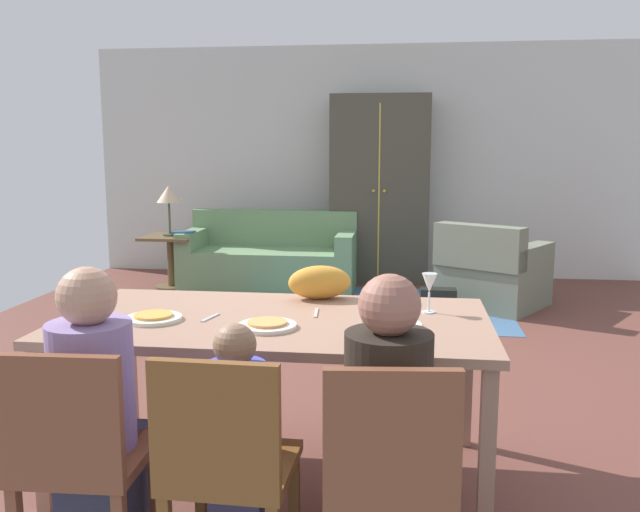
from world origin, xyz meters
TOP-DOWN VIEW (x-y plane):
  - ground_plane at (0.00, 0.48)m, footprint 6.49×6.16m
  - back_wall at (0.00, 3.61)m, footprint 6.49×0.10m
  - dining_table at (-0.08, -1.55)m, footprint 1.92×1.01m
  - plate_near_man at (-0.61, -1.67)m, footprint 0.25×0.25m
  - pizza_near_man at (-0.61, -1.67)m, footprint 0.17×0.17m
  - plate_near_child at (-0.08, -1.73)m, footprint 0.25×0.25m
  - pizza_near_child at (-0.08, -1.73)m, footprint 0.17×0.17m
  - plate_near_woman at (0.44, -1.65)m, footprint 0.25×0.25m
  - wine_glass at (0.61, -1.37)m, footprint 0.07×0.07m
  - fork at (-0.37, -1.60)m, footprint 0.05×0.15m
  - knife at (0.09, -1.45)m, footprint 0.03×0.17m
  - dining_chair_man at (-0.61, -2.41)m, footprint 0.44×0.44m
  - person_man at (-0.61, -2.24)m, footprint 0.30×0.41m
  - dining_chair_child at (-0.09, -2.41)m, footprint 0.43×0.43m
  - person_child at (-0.08, -2.24)m, footprint 0.22×0.29m
  - dining_chair_woman at (0.45, -2.41)m, footprint 0.46×0.46m
  - person_woman at (0.44, -2.24)m, footprint 0.31×0.41m
  - cat at (0.07, -1.14)m, footprint 0.35×0.24m
  - area_rug at (0.19, 1.87)m, footprint 2.60×1.80m
  - couch at (-0.98, 2.73)m, footprint 1.88×0.86m
  - armchair at (1.32, 2.02)m, footprint 1.18×1.18m
  - armoire at (0.20, 3.22)m, footprint 1.10×0.59m
  - side_table at (-2.03, 2.47)m, footprint 0.56×0.56m
  - table_lamp at (-2.03, 2.47)m, footprint 0.26×0.26m
  - book_lower at (-1.85, 2.50)m, footprint 0.22×0.16m
  - book_upper at (-1.86, 2.43)m, footprint 0.22×0.16m
  - handbag at (0.80, 1.57)m, footprint 0.32×0.16m

SIDE VIEW (x-z plane):
  - ground_plane at x=0.00m, z-range -0.02..0.00m
  - area_rug at x=0.19m, z-range 0.00..0.01m
  - handbag at x=0.80m, z-range 0.00..0.26m
  - couch at x=-0.98m, z-range -0.11..0.71m
  - armchair at x=1.32m, z-range -0.09..0.73m
  - side_table at x=-2.03m, z-range 0.09..0.67m
  - person_child at x=-0.08m, z-range -0.03..0.89m
  - dining_chair_man at x=-0.61m, z-range 0.06..0.93m
  - dining_chair_child at x=-0.09m, z-range 0.06..0.93m
  - dining_chair_woman at x=0.45m, z-range 0.06..0.93m
  - person_man at x=-0.61m, z-range -0.04..1.07m
  - person_woman at x=0.44m, z-range -0.04..1.07m
  - book_lower at x=-1.85m, z-range 0.58..0.61m
  - book_upper at x=-1.86m, z-range 0.61..0.64m
  - dining_table at x=-0.08m, z-range 0.32..1.08m
  - fork at x=-0.37m, z-range 0.76..0.77m
  - knife at x=0.09m, z-range 0.76..0.77m
  - plate_near_man at x=-0.61m, z-range 0.76..0.78m
  - plate_near_child at x=-0.08m, z-range 0.76..0.78m
  - plate_near_woman at x=0.44m, z-range 0.76..0.78m
  - pizza_near_man at x=-0.61m, z-range 0.78..0.79m
  - pizza_near_child at x=-0.08m, z-range 0.78..0.79m
  - cat at x=0.07m, z-range 0.76..0.93m
  - wine_glass at x=0.61m, z-range 0.80..0.99m
  - table_lamp at x=-2.03m, z-range 0.74..1.28m
  - armoire at x=0.20m, z-range 0.00..2.10m
  - back_wall at x=0.00m, z-range 0.00..2.70m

